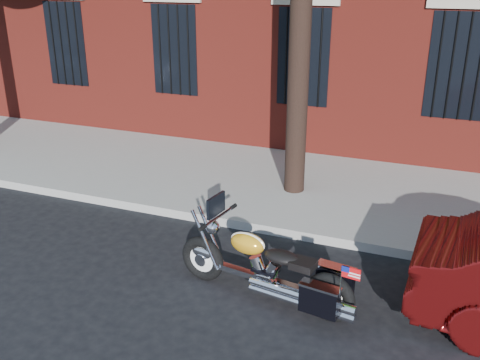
% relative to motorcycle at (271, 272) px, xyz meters
% --- Properties ---
extents(ground, '(120.00, 120.00, 0.00)m').
position_rel_motorcycle_xyz_m(ground, '(-1.16, 0.42, -0.43)').
color(ground, black).
rests_on(ground, ground).
extents(curb, '(40.00, 0.16, 0.15)m').
position_rel_motorcycle_xyz_m(curb, '(-1.16, 1.80, -0.36)').
color(curb, gray).
rests_on(curb, ground).
extents(sidewalk, '(40.00, 3.60, 0.15)m').
position_rel_motorcycle_xyz_m(sidewalk, '(-1.16, 3.68, -0.36)').
color(sidewalk, gray).
rests_on(sidewalk, ground).
extents(motorcycle, '(2.46, 0.95, 1.27)m').
position_rel_motorcycle_xyz_m(motorcycle, '(0.00, 0.00, 0.00)').
color(motorcycle, black).
rests_on(motorcycle, ground).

